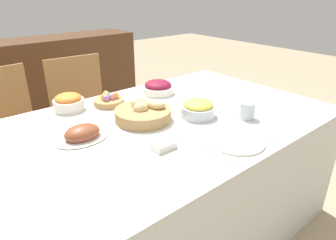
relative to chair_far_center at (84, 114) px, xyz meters
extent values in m
plane|color=tan|center=(0.03, -0.91, -0.49)|extent=(12.00, 12.00, 0.00)
cube|color=silver|center=(0.03, -0.91, -0.12)|extent=(1.86, 1.14, 0.74)
cylinder|color=olive|center=(-0.21, -0.26, -0.27)|extent=(0.03, 0.03, 0.43)
cylinder|color=olive|center=(0.17, -0.29, -0.27)|extent=(0.03, 0.03, 0.43)
cylinder|color=olive|center=(-0.19, 0.13, -0.27)|extent=(0.03, 0.03, 0.43)
cylinder|color=olive|center=(0.20, 0.10, -0.27)|extent=(0.03, 0.03, 0.43)
cube|color=olive|center=(-0.01, -0.08, -0.05)|extent=(0.45, 0.45, 0.02)
cube|color=olive|center=(0.01, 0.12, 0.19)|extent=(0.42, 0.05, 0.46)
cylinder|color=olive|center=(-0.69, -0.29, -0.27)|extent=(0.03, 0.03, 0.43)
cylinder|color=olive|center=(-0.30, -0.25, -0.27)|extent=(0.03, 0.03, 0.43)
cylinder|color=olive|center=(-0.35, 0.13, -0.27)|extent=(0.03, 0.03, 0.43)
cube|color=olive|center=(-0.52, -0.08, -0.05)|extent=(0.46, 0.46, 0.02)
cube|color=#4C2D19|center=(0.19, 0.97, -0.02)|extent=(1.58, 0.44, 0.93)
cylinder|color=#AD8451|center=(-0.04, -0.85, 0.28)|extent=(0.30, 0.30, 0.06)
ellipsoid|color=#E0C184|center=(0.03, -0.88, 0.33)|extent=(0.10, 0.10, 0.05)
ellipsoid|color=#E0C184|center=(-0.03, -0.78, 0.33)|extent=(0.10, 0.10, 0.05)
ellipsoid|color=#E0C184|center=(-0.06, -0.84, 0.32)|extent=(0.08, 0.08, 0.06)
ellipsoid|color=#E0C184|center=(-0.05, -0.84, 0.32)|extent=(0.08, 0.09, 0.06)
ellipsoid|color=#E0C184|center=(0.02, -0.85, 0.32)|extent=(0.08, 0.10, 0.05)
cylinder|color=#AD8451|center=(-0.06, -0.53, 0.27)|extent=(0.18, 0.18, 0.03)
ellipsoid|color=pink|center=(-0.05, -0.55, 0.30)|extent=(0.04, 0.04, 0.05)
ellipsoid|color=#F29E4C|center=(-0.02, -0.55, 0.30)|extent=(0.04, 0.04, 0.05)
ellipsoid|color=#7FCC7A|center=(-0.06, -0.52, 0.30)|extent=(0.04, 0.04, 0.05)
ellipsoid|color=#B27AD1|center=(-0.06, -0.52, 0.30)|extent=(0.03, 0.03, 0.04)
ellipsoid|color=#F29E4C|center=(-0.09, -0.53, 0.30)|extent=(0.03, 0.03, 0.04)
ellipsoid|color=#F29E4C|center=(-0.06, -0.49, 0.30)|extent=(0.04, 0.04, 0.05)
ellipsoid|color=#B27AD1|center=(-0.09, -0.55, 0.30)|extent=(0.03, 0.03, 0.04)
ellipsoid|color=silver|center=(-0.38, -0.84, 0.25)|extent=(0.25, 0.18, 0.01)
ellipsoid|color=brown|center=(-0.38, -0.84, 0.28)|extent=(0.17, 0.12, 0.08)
cylinder|color=silver|center=(0.29, -0.56, 0.27)|extent=(0.20, 0.20, 0.05)
ellipsoid|color=maroon|center=(0.29, -0.56, 0.31)|extent=(0.17, 0.17, 0.06)
cylinder|color=silver|center=(0.22, -1.00, 0.28)|extent=(0.19, 0.19, 0.06)
ellipsoid|color=#F4DB4C|center=(0.22, -1.00, 0.32)|extent=(0.16, 0.16, 0.06)
cylinder|color=silver|center=(-0.28, -0.46, 0.28)|extent=(0.17, 0.17, 0.06)
ellipsoid|color=orange|center=(-0.28, -0.46, 0.32)|extent=(0.15, 0.15, 0.05)
cylinder|color=silver|center=(0.14, -1.32, 0.25)|extent=(0.25, 0.25, 0.01)
cube|color=silver|center=(-0.01, -1.32, 0.25)|extent=(0.02, 0.19, 0.00)
cube|color=silver|center=(0.29, -1.32, 0.25)|extent=(0.02, 0.19, 0.00)
cube|color=silver|center=(0.32, -1.32, 0.25)|extent=(0.02, 0.19, 0.00)
cylinder|color=silver|center=(0.40, -1.18, 0.29)|extent=(0.08, 0.08, 0.09)
cube|color=silver|center=(-0.15, -1.15, 0.26)|extent=(0.10, 0.06, 0.03)
camera|label=1|loc=(-0.86, -2.04, 0.90)|focal=32.00mm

